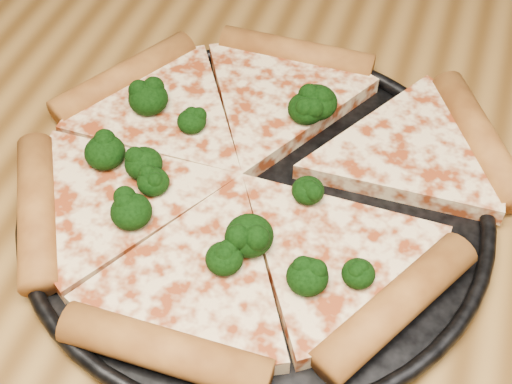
% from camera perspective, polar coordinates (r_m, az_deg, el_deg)
% --- Properties ---
extents(dining_table, '(1.20, 0.90, 0.75)m').
position_cam_1_polar(dining_table, '(0.58, 6.78, -13.84)').
color(dining_table, brown).
rests_on(dining_table, ground).
extents(pizza_pan, '(0.36, 0.36, 0.02)m').
position_cam_1_polar(pizza_pan, '(0.54, -0.00, -0.57)').
color(pizza_pan, black).
rests_on(pizza_pan, dining_table).
extents(pizza, '(0.39, 0.34, 0.03)m').
position_cam_1_polar(pizza, '(0.54, -0.43, 1.36)').
color(pizza, '#FFD89C').
rests_on(pizza, pizza_pan).
extents(broccoli_florets, '(0.24, 0.20, 0.03)m').
position_cam_1_polar(broccoli_florets, '(0.53, -2.74, 1.88)').
color(broccoli_florets, black).
rests_on(broccoli_florets, pizza).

